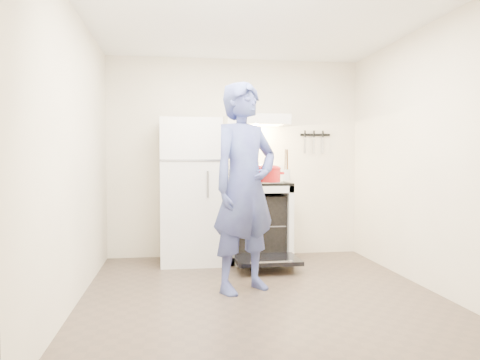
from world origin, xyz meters
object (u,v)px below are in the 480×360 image
refrigerator (191,191)px  dutch_oven (266,175)px  stove_body (257,222)px  tea_kettle (235,169)px  person (245,187)px

refrigerator → dutch_oven: 1.30m
stove_body → tea_kettle: (-0.25, 0.22, 0.64)m
refrigerator → stove_body: 0.90m
person → dutch_oven: person is taller
tea_kettle → dutch_oven: bearing=-84.1°
tea_kettle → dutch_oven: (0.14, -1.32, -0.03)m
person → dutch_oven: size_ratio=5.44×
tea_kettle → dutch_oven: 1.32m
dutch_oven → stove_body: bearing=84.2°
refrigerator → person: bearing=-70.7°
dutch_oven → person: bearing=-137.5°
refrigerator → dutch_oven: (0.70, -1.07, 0.22)m
person → dutch_oven: 0.35m
refrigerator → tea_kettle: (0.56, 0.24, 0.25)m
person → dutch_oven: bearing=12.0°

